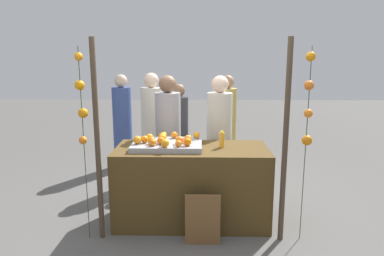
# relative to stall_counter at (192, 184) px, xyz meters

# --- Properties ---
(ground_plane) EXTENTS (24.00, 24.00, 0.00)m
(ground_plane) POSITION_rel_stall_counter_xyz_m (0.00, 0.00, -0.44)
(ground_plane) COLOR #565451
(stall_counter) EXTENTS (1.75, 0.78, 0.89)m
(stall_counter) POSITION_rel_stall_counter_xyz_m (0.00, 0.00, 0.00)
(stall_counter) COLOR #4C3819
(stall_counter) RESTS_ON ground_plane
(orange_tray) EXTENTS (0.79, 0.58, 0.06)m
(orange_tray) POSITION_rel_stall_counter_xyz_m (-0.28, 0.02, 0.47)
(orange_tray) COLOR #9EA0A5
(orange_tray) RESTS_ON stall_counter
(orange_0) EXTENTS (0.08, 0.08, 0.08)m
(orange_0) POSITION_rel_stall_counter_xyz_m (-0.43, -0.16, 0.54)
(orange_0) COLOR orange
(orange_0) RESTS_ON orange_tray
(orange_1) EXTENTS (0.09, 0.09, 0.09)m
(orange_1) POSITION_rel_stall_counter_xyz_m (-0.04, -0.00, 0.55)
(orange_1) COLOR orange
(orange_1) RESTS_ON orange_tray
(orange_2) EXTENTS (0.09, 0.09, 0.09)m
(orange_2) POSITION_rel_stall_counter_xyz_m (-0.28, -0.21, 0.55)
(orange_2) COLOR orange
(orange_2) RESTS_ON orange_tray
(orange_3) EXTENTS (0.09, 0.09, 0.09)m
(orange_3) POSITION_rel_stall_counter_xyz_m (-0.33, 0.02, 0.55)
(orange_3) COLOR orange
(orange_3) RESTS_ON orange_tray
(orange_4) EXTENTS (0.08, 0.08, 0.08)m
(orange_4) POSITION_rel_stall_counter_xyz_m (-0.49, 0.09, 0.54)
(orange_4) COLOR orange
(orange_4) RESTS_ON orange_tray
(orange_5) EXTENTS (0.09, 0.09, 0.09)m
(orange_5) POSITION_rel_stall_counter_xyz_m (-0.35, 0.11, 0.55)
(orange_5) COLOR orange
(orange_5) RESTS_ON orange_tray
(orange_6) EXTENTS (0.09, 0.09, 0.09)m
(orange_6) POSITION_rel_stall_counter_xyz_m (-0.54, -0.02, 0.55)
(orange_6) COLOR orange
(orange_6) RESTS_ON orange_tray
(orange_7) EXTENTS (0.08, 0.08, 0.08)m
(orange_7) POSITION_rel_stall_counter_xyz_m (-0.45, -0.08, 0.55)
(orange_7) COLOR orange
(orange_7) RESTS_ON orange_tray
(orange_8) EXTENTS (0.07, 0.07, 0.07)m
(orange_8) POSITION_rel_stall_counter_xyz_m (-0.29, -0.13, 0.54)
(orange_8) COLOR orange
(orange_8) RESTS_ON orange_tray
(orange_9) EXTENTS (0.09, 0.09, 0.09)m
(orange_9) POSITION_rel_stall_counter_xyz_m (-0.04, -0.15, 0.55)
(orange_9) COLOR orange
(orange_9) RESTS_ON orange_tray
(orange_10) EXTENTS (0.08, 0.08, 0.08)m
(orange_10) POSITION_rel_stall_counter_xyz_m (-0.21, 0.22, 0.54)
(orange_10) COLOR orange
(orange_10) RESTS_ON orange_tray
(orange_11) EXTENTS (0.08, 0.08, 0.08)m
(orange_11) POSITION_rel_stall_counter_xyz_m (-0.34, -0.08, 0.55)
(orange_11) COLOR orange
(orange_11) RESTS_ON orange_tray
(orange_12) EXTENTS (0.08, 0.08, 0.08)m
(orange_12) POSITION_rel_stall_counter_xyz_m (0.05, 0.22, 0.54)
(orange_12) COLOR orange
(orange_12) RESTS_ON orange_tray
(orange_13) EXTENTS (0.07, 0.07, 0.07)m
(orange_13) POSITION_rel_stall_counter_xyz_m (-0.14, -0.19, 0.54)
(orange_13) COLOR orange
(orange_13) RESTS_ON orange_tray
(orange_14) EXTENTS (0.09, 0.09, 0.09)m
(orange_14) POSITION_rel_stall_counter_xyz_m (-0.61, -0.07, 0.55)
(orange_14) COLOR orange
(orange_14) RESTS_ON orange_tray
(orange_15) EXTENTS (0.09, 0.09, 0.09)m
(orange_15) POSITION_rel_stall_counter_xyz_m (-0.14, -0.07, 0.55)
(orange_15) COLOR orange
(orange_15) RESTS_ON orange_tray
(orange_16) EXTENTS (0.07, 0.07, 0.07)m
(orange_16) POSITION_rel_stall_counter_xyz_m (-0.34, 0.23, 0.54)
(orange_16) COLOR orange
(orange_16) RESTS_ON orange_tray
(juice_bottle) EXTENTS (0.06, 0.06, 0.19)m
(juice_bottle) POSITION_rel_stall_counter_xyz_m (0.35, 0.03, 0.53)
(juice_bottle) COLOR #F4A727
(juice_bottle) RESTS_ON stall_counter
(chalkboard_sign) EXTENTS (0.36, 0.03, 0.56)m
(chalkboard_sign) POSITION_rel_stall_counter_xyz_m (0.12, -0.55, -0.18)
(chalkboard_sign) COLOR brown
(chalkboard_sign) RESTS_ON ground_plane
(vendor_left) EXTENTS (0.34, 0.34, 1.68)m
(vendor_left) POSITION_rel_stall_counter_xyz_m (-0.33, 0.68, 0.34)
(vendor_left) COLOR #99999E
(vendor_left) RESTS_ON ground_plane
(vendor_right) EXTENTS (0.33, 0.33, 1.67)m
(vendor_right) POSITION_rel_stall_counter_xyz_m (0.35, 0.71, 0.33)
(vendor_right) COLOR beige
(vendor_right) RESTS_ON ground_plane
(crowd_person_0) EXTENTS (0.32, 0.32, 1.62)m
(crowd_person_0) POSITION_rel_stall_counter_xyz_m (-1.25, 2.06, 0.31)
(crowd_person_0) COLOR #384C8C
(crowd_person_0) RESTS_ON ground_plane
(crowd_person_1) EXTENTS (0.34, 0.34, 1.67)m
(crowd_person_1) POSITION_rel_stall_counter_xyz_m (-0.65, 1.44, 0.34)
(crowd_person_1) COLOR beige
(crowd_person_1) RESTS_ON ground_plane
(crowd_person_2) EXTENTS (0.32, 0.32, 1.62)m
(crowd_person_2) POSITION_rel_stall_counter_xyz_m (0.54, 1.90, 0.31)
(crowd_person_2) COLOR tan
(crowd_person_2) RESTS_ON ground_plane
(crowd_person_3) EXTENTS (0.30, 0.30, 1.50)m
(crowd_person_3) POSITION_rel_stall_counter_xyz_m (-0.24, 1.53, 0.26)
(crowd_person_3) COLOR #333338
(crowd_person_3) RESTS_ON ground_plane
(canopy_post_left) EXTENTS (0.06, 0.06, 2.10)m
(canopy_post_left) POSITION_rel_stall_counter_xyz_m (-0.95, -0.43, 0.60)
(canopy_post_left) COLOR #473828
(canopy_post_left) RESTS_ON ground_plane
(canopy_post_right) EXTENTS (0.06, 0.06, 2.10)m
(canopy_post_right) POSITION_rel_stall_counter_xyz_m (0.95, -0.43, 0.60)
(canopy_post_right) COLOR #473828
(canopy_post_right) RESTS_ON ground_plane
(garland_strand_left) EXTENTS (0.12, 0.10, 2.01)m
(garland_strand_left) POSITION_rel_stall_counter_xyz_m (-1.08, -0.45, 1.03)
(garland_strand_left) COLOR #2D4C23
(garland_strand_left) RESTS_ON ground_plane
(garland_strand_right) EXTENTS (0.12, 0.10, 2.01)m
(garland_strand_right) POSITION_rel_stall_counter_xyz_m (1.16, -0.42, 1.01)
(garland_strand_right) COLOR #2D4C23
(garland_strand_right) RESTS_ON ground_plane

